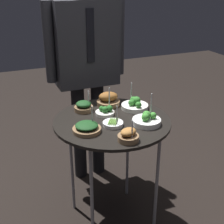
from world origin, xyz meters
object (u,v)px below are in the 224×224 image
at_px(bowl_broccoli_back_left, 147,120).
at_px(bowl_asparagus_back_right, 113,123).
at_px(bowl_broccoli_front_center, 105,111).
at_px(bowl_spinach_mid_right, 87,128).
at_px(bowl_roast_center, 108,100).
at_px(bowl_spinach_mid_left, 84,107).
at_px(bowl_broccoli_front_left, 135,105).
at_px(bowl_roast_far_rim, 128,136).
at_px(waiter_figure, 86,54).
at_px(serving_cart, 112,128).

height_order(bowl_broccoli_back_left, bowl_asparagus_back_right, bowl_broccoli_back_left).
bearing_deg(bowl_broccoli_back_left, bowl_broccoli_front_center, 128.75).
bearing_deg(bowl_spinach_mid_right, bowl_roast_center, 50.79).
distance_m(bowl_asparagus_back_right, bowl_spinach_mid_left, 0.28).
distance_m(bowl_broccoli_front_center, bowl_broccoli_front_left, 0.21).
distance_m(bowl_roast_center, bowl_roast_far_rim, 0.50).
height_order(bowl_spinach_mid_right, waiter_figure, waiter_figure).
xyz_separation_m(bowl_broccoli_front_center, bowl_broccoli_back_left, (0.17, -0.22, 0.00)).
bearing_deg(waiter_figure, bowl_roast_far_rim, -93.91).
xyz_separation_m(bowl_broccoli_front_left, bowl_spinach_mid_left, (-0.31, 0.10, 0.00)).
bearing_deg(bowl_roast_far_rim, bowl_asparagus_back_right, 91.21).
relative_size(bowl_roast_center, bowl_spinach_mid_right, 0.97).
relative_size(bowl_broccoli_front_center, bowl_roast_far_rim, 1.31).
xyz_separation_m(bowl_spinach_mid_left, waiter_figure, (0.15, 0.39, 0.24)).
height_order(serving_cart, bowl_spinach_mid_right, bowl_spinach_mid_right).
height_order(bowl_broccoli_front_center, bowl_broccoli_front_left, bowl_broccoli_front_center).
relative_size(serving_cart, bowl_broccoli_back_left, 4.37).
distance_m(bowl_broccoli_front_center, bowl_broccoli_back_left, 0.28).
bearing_deg(serving_cart, bowl_asparagus_back_right, -108.18).
xyz_separation_m(serving_cart, waiter_figure, (0.04, 0.59, 0.32)).
bearing_deg(bowl_broccoli_back_left, bowl_asparagus_back_right, 162.71).
relative_size(bowl_broccoli_front_center, bowl_broccoli_front_left, 0.99).
relative_size(bowl_broccoli_front_left, bowl_spinach_mid_left, 1.32).
relative_size(bowl_broccoli_front_center, bowl_broccoli_back_left, 0.98).
bearing_deg(bowl_broccoli_front_left, waiter_figure, 108.24).
xyz_separation_m(serving_cart, bowl_asparagus_back_right, (-0.02, -0.08, 0.07)).
distance_m(bowl_broccoli_front_left, bowl_spinach_mid_left, 0.33).
height_order(serving_cart, bowl_broccoli_front_center, bowl_broccoli_front_center).
bearing_deg(bowl_asparagus_back_right, waiter_figure, 84.58).
relative_size(bowl_broccoli_back_left, bowl_roast_far_rim, 1.34).
distance_m(bowl_spinach_mid_left, waiter_figure, 0.48).
bearing_deg(bowl_broccoli_front_center, bowl_asparagus_back_right, -95.30).
bearing_deg(bowl_spinach_mid_left, bowl_spinach_mid_right, -104.42).
height_order(bowl_roast_center, bowl_spinach_mid_left, bowl_spinach_mid_left).
relative_size(bowl_roast_center, bowl_roast_far_rim, 1.17).
xyz_separation_m(bowl_roast_center, bowl_broccoli_front_center, (-0.07, -0.14, -0.02)).
relative_size(bowl_spinach_mid_right, bowl_broccoli_back_left, 0.90).
xyz_separation_m(bowl_roast_center, bowl_spinach_mid_left, (-0.18, -0.03, -0.01)).
height_order(serving_cart, bowl_roast_center, bowl_roast_center).
bearing_deg(serving_cart, bowl_roast_center, 73.69).
height_order(bowl_broccoli_back_left, waiter_figure, waiter_figure).
xyz_separation_m(bowl_broccoli_front_left, bowl_roast_far_rim, (-0.22, -0.37, 0.00)).
bearing_deg(bowl_spinach_mid_right, bowl_broccoli_back_left, -7.15).
distance_m(bowl_roast_far_rim, waiter_figure, 0.89).
xyz_separation_m(serving_cart, bowl_spinach_mid_left, (-0.12, 0.19, 0.08)).
bearing_deg(bowl_roast_far_rim, serving_cart, 85.65).
distance_m(bowl_roast_far_rim, bowl_spinach_mid_left, 0.47).
height_order(bowl_spinach_mid_right, bowl_broccoli_back_left, bowl_broccoli_back_left).
bearing_deg(bowl_broccoli_front_left, bowl_spinach_mid_left, 163.18).
relative_size(bowl_broccoli_back_left, bowl_spinach_mid_left, 1.34).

